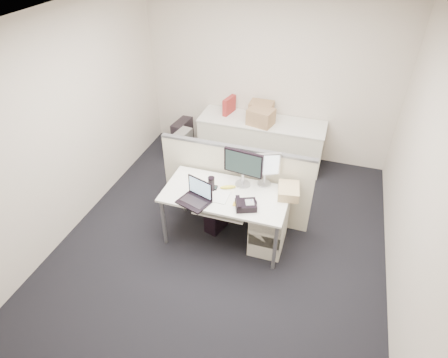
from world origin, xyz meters
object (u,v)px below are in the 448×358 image
(laptop, at_px, (193,194))
(desk_phone, at_px, (246,205))
(monitor_main, at_px, (243,169))
(desk, at_px, (225,198))

(laptop, xyz_separation_m, desk_phone, (0.60, 0.10, -0.09))
(laptop, relative_size, desk_phone, 1.49)
(desk_phone, bearing_deg, laptop, 167.42)
(monitor_main, height_order, desk_phone, monitor_main)
(laptop, height_order, desk_phone, laptop)
(desk, xyz_separation_m, monitor_main, (0.15, 0.23, 0.31))
(monitor_main, xyz_separation_m, laptop, (-0.45, -0.51, -0.11))
(desk, distance_m, desk_phone, 0.36)
(laptop, bearing_deg, desk, 61.71)
(desk_phone, bearing_deg, monitor_main, 88.11)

